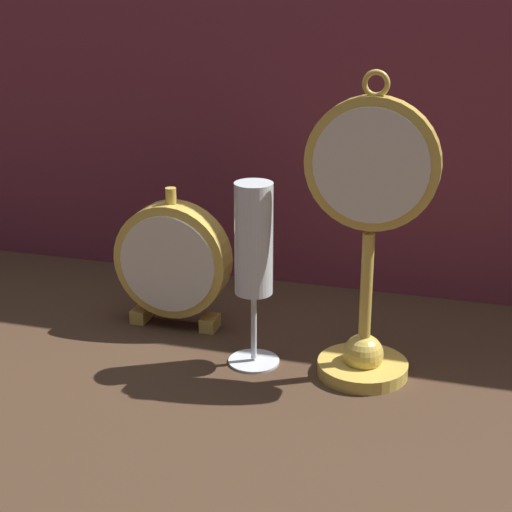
% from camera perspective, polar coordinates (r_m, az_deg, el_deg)
% --- Properties ---
extents(ground_plane, '(4.00, 4.00, 0.00)m').
position_cam_1_polar(ground_plane, '(1.01, -1.31, -8.35)').
color(ground_plane, '#422D1E').
extents(fabric_backdrop_drape, '(1.53, 0.01, 0.69)m').
position_cam_1_polar(fabric_backdrop_drape, '(1.21, 3.43, 13.77)').
color(fabric_backdrop_drape, brown).
rests_on(fabric_backdrop_drape, ground_plane).
extents(pocket_watch_on_stand, '(0.15, 0.11, 0.36)m').
position_cam_1_polar(pocket_watch_on_stand, '(0.96, 7.49, 0.63)').
color(pocket_watch_on_stand, gold).
rests_on(pocket_watch_on_stand, ground_plane).
extents(mantel_clock_silver, '(0.15, 0.04, 0.19)m').
position_cam_1_polar(mantel_clock_silver, '(1.12, -5.58, -0.31)').
color(mantel_clock_silver, gold).
rests_on(mantel_clock_silver, ground_plane).
extents(champagne_flute, '(0.06, 0.06, 0.23)m').
position_cam_1_polar(champagne_flute, '(0.99, -0.15, 0.23)').
color(champagne_flute, silver).
rests_on(champagne_flute, ground_plane).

